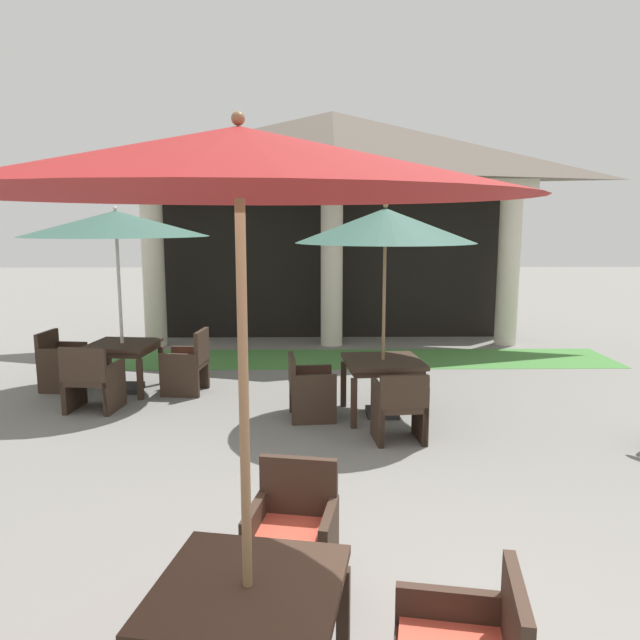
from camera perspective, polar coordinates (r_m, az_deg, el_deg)
background_pavilion at (r=12.18m, az=1.12°, el=14.00°), size 8.23×2.54×4.53m
lawn_strip at (r=11.03m, az=1.31°, el=-3.64°), size 10.03×1.62×0.01m
patio_table_near_foreground at (r=7.77m, az=5.91°, el=-4.40°), size 1.03×1.03×0.73m
patio_umbrella_near_foreground at (r=7.56m, az=6.13°, el=8.66°), size 2.22×2.22×2.68m
patio_chair_near_foreground_west at (r=7.70m, az=-0.99°, el=-6.41°), size 0.61×0.62×0.80m
patio_chair_near_foreground_south at (r=6.96m, az=7.47°, el=-8.06°), size 0.60×0.55×0.81m
patio_table_mid_left at (r=3.27m, az=-6.74°, el=-24.92°), size 1.04×1.04×0.73m
patio_umbrella_mid_left at (r=2.71m, az=-7.58°, el=13.77°), size 2.54×2.54×2.92m
patio_chair_mid_left_north at (r=4.22m, az=-2.56°, el=-19.85°), size 0.63×0.60×0.90m
patio_table_mid_right at (r=9.33m, az=-18.00°, el=-2.67°), size 1.01×1.01×0.71m
patio_umbrella_mid_right at (r=9.14m, az=-18.56°, el=8.44°), size 2.61×2.61×2.67m
patio_chair_mid_right_east at (r=9.02m, az=-12.29°, el=-4.10°), size 0.63×0.63×0.92m
patio_chair_mid_right_south at (r=8.52m, az=-20.55°, el=-5.30°), size 0.69×0.65×0.89m
patio_chair_mid_right_west at (r=9.79m, az=-23.11°, el=-3.64°), size 0.57×0.64×0.86m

